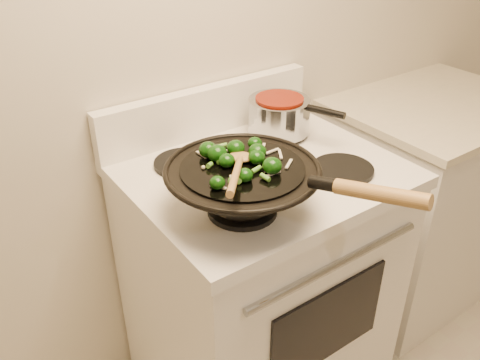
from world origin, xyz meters
TOP-DOWN VIEW (x-y plane):
  - stove at (-0.08, 1.17)m, footprint 0.78×0.67m
  - counter_unit at (0.82, 1.20)m, footprint 0.79×0.62m
  - wok at (-0.26, 1.02)m, footprint 0.39×0.63m
  - stirfry at (-0.26, 1.04)m, footprint 0.25×0.22m
  - wooden_spoon at (-0.30, 0.99)m, footprint 0.22×0.26m
  - saucepan at (0.10, 1.32)m, footprint 0.20×0.31m

SIDE VIEW (x-z plane):
  - counter_unit at x=0.82m, z-range 0.00..0.91m
  - stove at x=-0.08m, z-range -0.07..1.01m
  - saucepan at x=0.10m, z-range 0.93..1.05m
  - wok at x=-0.26m, z-range 0.90..1.10m
  - stirfry at x=-0.26m, z-range 1.05..1.09m
  - wooden_spoon at x=-0.30m, z-range 1.04..1.12m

